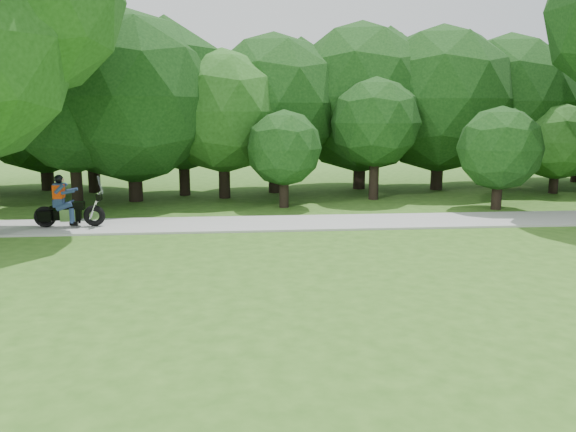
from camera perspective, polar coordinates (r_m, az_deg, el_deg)
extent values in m
plane|color=#305A19|center=(9.59, 16.11, -10.11)|extent=(100.00, 100.00, 0.00)
cube|color=gray|center=(17.00, 6.40, -0.60)|extent=(60.00, 2.20, 0.06)
cylinder|color=black|center=(25.33, 25.39, 3.33)|extent=(0.36, 0.36, 1.10)
sphere|color=#204C15|center=(25.20, 25.68, 6.87)|extent=(3.14, 3.14, 3.14)
cylinder|color=black|center=(19.54, -0.41, 2.64)|extent=(0.33, 0.33, 1.21)
sphere|color=black|center=(19.40, -0.41, 6.91)|extent=(2.63, 2.63, 2.63)
cylinder|color=black|center=(20.41, 20.45, 2.23)|extent=(0.34, 0.34, 1.15)
sphere|color=black|center=(20.26, 20.73, 6.43)|extent=(2.84, 2.84, 2.84)
cylinder|color=black|center=(22.73, -10.48, 4.32)|extent=(0.43, 0.43, 1.77)
sphere|color=black|center=(22.60, -10.69, 10.27)|extent=(4.54, 4.54, 4.54)
cylinder|color=black|center=(23.11, -1.39, 4.63)|extent=(0.48, 0.48, 1.80)
sphere|color=black|center=(22.99, -1.42, 11.36)|extent=(5.57, 5.57, 5.57)
cylinder|color=black|center=(21.52, 8.72, 4.06)|extent=(0.37, 0.37, 1.80)
sphere|color=black|center=(21.38, 8.87, 9.37)|extent=(3.36, 3.36, 3.36)
cylinder|color=black|center=(25.92, -23.30, 4.42)|extent=(0.52, 0.52, 1.80)
sphere|color=black|center=(25.81, -23.80, 11.05)|extent=(6.47, 6.47, 6.47)
cylinder|color=black|center=(21.62, -15.27, 3.77)|extent=(0.51, 0.51, 1.75)
sphere|color=black|center=(21.49, -15.65, 11.47)|extent=(6.24, 6.24, 6.24)
cylinder|color=black|center=(24.42, 7.26, 4.87)|extent=(0.51, 0.51, 1.80)
sphere|color=black|center=(24.30, 7.43, 11.80)|extent=(6.30, 6.30, 6.30)
cylinder|color=black|center=(21.17, -20.69, 3.38)|extent=(0.39, 0.39, 1.80)
sphere|color=black|center=(21.03, -21.07, 9.11)|extent=(3.75, 3.75, 3.75)
cylinder|color=black|center=(24.52, -19.13, 4.39)|extent=(0.48, 0.48, 1.80)
sphere|color=black|center=(24.40, -19.53, 10.77)|extent=(5.64, 5.64, 5.64)
cylinder|color=black|center=(26.70, 20.93, 4.74)|extent=(0.49, 0.49, 1.80)
sphere|color=black|center=(26.59, 21.34, 10.74)|extent=(5.84, 5.84, 5.84)
cylinder|color=black|center=(24.76, 14.90, 4.68)|extent=(0.50, 0.50, 1.80)
sphere|color=black|center=(24.65, 15.23, 11.34)|extent=(6.09, 6.09, 6.09)
cylinder|color=black|center=(21.74, -6.48, 4.15)|extent=(0.43, 0.43, 1.78)
sphere|color=#204C15|center=(21.60, -6.62, 10.51)|extent=(4.66, 4.66, 4.66)
torus|color=black|center=(17.33, -23.46, -0.08)|extent=(0.62, 0.20, 0.61)
torus|color=black|center=(17.00, -19.08, 0.03)|extent=(0.62, 0.20, 0.61)
cube|color=black|center=(17.18, -21.82, 0.10)|extent=(0.98, 0.25, 0.28)
cube|color=silver|center=(17.15, -21.39, 0.11)|extent=(0.43, 0.31, 0.35)
cube|color=black|center=(17.06, -20.74, 1.00)|extent=(0.46, 0.28, 0.23)
cube|color=black|center=(17.17, -22.23, 0.84)|extent=(0.46, 0.30, 0.09)
cylinder|color=silver|center=(16.94, -19.02, 1.05)|extent=(0.35, 0.05, 0.78)
cylinder|color=silver|center=(16.86, -18.61, 2.32)|extent=(0.05, 0.56, 0.03)
cube|color=black|center=(17.13, -23.50, -0.05)|extent=(0.37, 0.12, 0.30)
cube|color=black|center=(17.49, -23.16, 0.18)|extent=(0.37, 0.12, 0.30)
cube|color=navy|center=(17.15, -22.25, 1.24)|extent=(0.27, 0.34, 0.21)
cube|color=navy|center=(17.11, -22.27, 2.28)|extent=(0.24, 0.38, 0.49)
cube|color=#E93704|center=(17.10, -22.28, 2.34)|extent=(0.27, 0.41, 0.38)
sphere|color=black|center=(17.05, -22.27, 3.50)|extent=(0.24, 0.24, 0.24)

